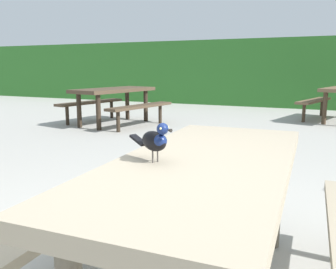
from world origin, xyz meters
name	(u,v)px	position (x,y,z in m)	size (l,w,h in m)	color
hedge_wall	(309,73)	(0.00, 10.27, 1.00)	(28.00, 1.75, 1.99)	#2D6B28
picnic_table_foreground	(205,195)	(0.14, 0.22, 0.56)	(1.75, 1.83, 0.74)	gray
bird_grackle	(156,140)	(-0.04, 0.05, 0.84)	(0.27, 0.15, 0.18)	black
picnic_table_mid_right	(114,97)	(-3.39, 4.89, 0.56)	(1.97, 1.99, 0.74)	#473828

